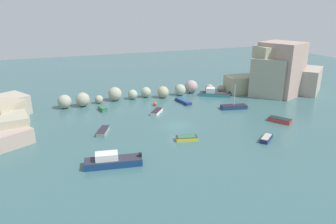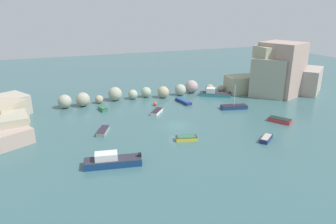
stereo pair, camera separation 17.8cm
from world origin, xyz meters
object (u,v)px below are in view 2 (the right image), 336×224
(moored_boat_8, at_px, (214,93))
(moored_boat_9, at_px, (183,101))
(moored_boat_3, at_px, (157,112))
(moored_boat_7, at_px, (280,120))
(moored_boat_1, at_px, (234,107))
(moored_boat_6, at_px, (266,138))
(moored_boat_5, at_px, (103,109))
(moored_boat_4, at_px, (186,138))
(moored_boat_0, at_px, (103,131))
(channel_buoy, at_px, (155,104))
(moored_boat_2, at_px, (112,161))

(moored_boat_8, distance_m, moored_boat_9, 8.27)
(moored_boat_3, bearing_deg, moored_boat_7, -84.89)
(moored_boat_1, distance_m, moored_boat_7, 9.36)
(moored_boat_6, bearing_deg, moored_boat_5, 94.37)
(moored_boat_1, bearing_deg, moored_boat_7, -57.13)
(moored_boat_5, relative_size, moored_boat_7, 0.62)
(moored_boat_3, relative_size, moored_boat_4, 1.06)
(moored_boat_1, xyz_separation_m, moored_boat_7, (3.24, -8.78, -0.04))
(moored_boat_6, xyz_separation_m, moored_boat_8, (4.36, 23.11, 0.26))
(moored_boat_0, relative_size, moored_boat_5, 1.53)
(moored_boat_1, height_order, moored_boat_4, moored_boat_1)
(channel_buoy, relative_size, moored_boat_5, 0.28)
(channel_buoy, xyz_separation_m, moored_boat_5, (-9.86, 0.54, -0.02))
(moored_boat_0, distance_m, moored_boat_7, 28.57)
(moored_boat_0, bearing_deg, moored_boat_6, -93.55)
(moored_boat_0, xyz_separation_m, moored_boat_4, (10.57, -6.98, 0.01))
(moored_boat_2, relative_size, moored_boat_6, 2.24)
(moored_boat_2, bearing_deg, moored_boat_3, -115.41)
(channel_buoy, relative_size, moored_boat_0, 0.19)
(moored_boat_5, height_order, moored_boat_9, moored_boat_5)
(moored_boat_1, height_order, moored_boat_8, moored_boat_1)
(moored_boat_1, relative_size, moored_boat_7, 1.31)
(moored_boat_1, relative_size, moored_boat_9, 1.12)
(moored_boat_0, xyz_separation_m, moored_boat_8, (25.52, 12.00, 0.25))
(moored_boat_3, relative_size, moored_boat_8, 0.52)
(moored_boat_0, bearing_deg, moored_boat_2, -160.42)
(channel_buoy, distance_m, moored_boat_4, 17.21)
(moored_boat_1, bearing_deg, moored_boat_8, 97.66)
(channel_buoy, bearing_deg, moored_boat_5, 176.87)
(channel_buoy, bearing_deg, moored_boat_4, -93.91)
(moored_boat_0, height_order, moored_boat_8, moored_boat_8)
(moored_boat_2, height_order, moored_boat_7, moored_boat_2)
(moored_boat_3, distance_m, moored_boat_8, 16.23)
(moored_boat_3, distance_m, moored_boat_7, 20.88)
(moored_boat_4, relative_size, moored_boat_9, 0.72)
(moored_boat_5, height_order, moored_boat_8, moored_boat_8)
(moored_boat_1, height_order, moored_boat_7, moored_boat_1)
(moored_boat_9, bearing_deg, moored_boat_4, 148.42)
(moored_boat_2, bearing_deg, moored_boat_7, -161.06)
(moored_boat_0, bearing_deg, moored_boat_8, -40.66)
(moored_boat_0, height_order, moored_boat_6, moored_boat_0)
(moored_boat_5, bearing_deg, moored_boat_7, 46.61)
(channel_buoy, relative_size, moored_boat_2, 0.10)
(moored_boat_2, bearing_deg, channel_buoy, -111.64)
(moored_boat_8, bearing_deg, moored_boat_3, 55.44)
(moored_boat_1, xyz_separation_m, moored_boat_2, (-25.57, -13.48, 0.25))
(moored_boat_2, bearing_deg, moored_boat_0, -84.89)
(moored_boat_5, bearing_deg, moored_boat_2, -18.37)
(moored_boat_5, bearing_deg, moored_boat_1, 60.25)
(moored_boat_3, relative_size, moored_boat_5, 1.43)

